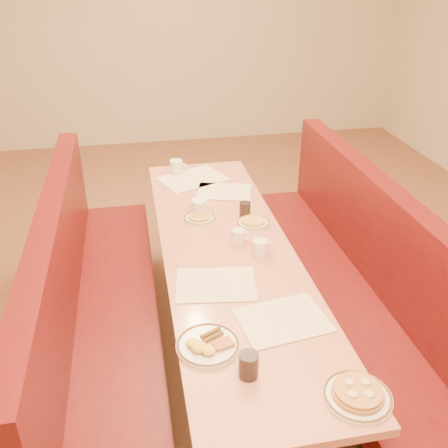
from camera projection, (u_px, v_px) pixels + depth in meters
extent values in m
plane|color=#9E6647|center=(227.00, 353.00, 3.06)|extent=(8.00, 8.00, 0.00)
cube|color=beige|center=(161.00, 26.00, 5.83)|extent=(6.00, 0.04, 2.80)
cube|color=black|center=(227.00, 349.00, 3.04)|extent=(0.55, 1.88, 0.06)
cube|color=black|center=(227.00, 307.00, 2.89)|extent=(0.15, 1.75, 0.71)
cube|color=#DA7D65|center=(227.00, 252.00, 2.71)|extent=(0.70, 2.50, 0.04)
cube|color=#4C3326|center=(113.00, 356.00, 2.90)|extent=(0.55, 2.50, 0.20)
cube|color=#5D1410|center=(108.00, 319.00, 2.77)|extent=(0.55, 2.50, 0.16)
cube|color=#5D1410|center=(57.00, 266.00, 2.55)|extent=(0.12, 2.50, 0.60)
cube|color=#4C3326|center=(333.00, 327.00, 3.12)|extent=(0.55, 2.50, 0.20)
cube|color=#5D1410|center=(337.00, 292.00, 2.99)|extent=(0.55, 2.50, 0.16)
cube|color=#5D1410|center=(380.00, 233.00, 2.84)|extent=(0.12, 2.50, 0.60)
cube|color=#F9F0C3|center=(216.00, 284.00, 2.40)|extent=(0.42, 0.34, 0.00)
cube|color=#F9F0C3|center=(283.00, 320.00, 2.17)|extent=(0.41, 0.33, 0.00)
cube|color=#F9F0C3|center=(192.00, 179.00, 3.52)|extent=(0.53, 0.47, 0.00)
cube|color=#F9F0C3|center=(224.00, 191.00, 3.34)|extent=(0.41, 0.35, 0.00)
cylinder|color=white|center=(357.00, 397.00, 1.79)|extent=(0.25, 0.25, 0.02)
torus|color=brown|center=(357.00, 395.00, 1.78)|extent=(0.25, 0.25, 0.01)
cylinder|color=#BF8F44|center=(358.00, 393.00, 1.78)|extent=(0.19, 0.19, 0.02)
cylinder|color=#BF8F44|center=(358.00, 390.00, 1.77)|extent=(0.17, 0.17, 0.01)
cylinder|color=beige|center=(365.00, 382.00, 1.79)|extent=(0.03, 0.03, 0.01)
cylinder|color=beige|center=(349.00, 382.00, 1.79)|extent=(0.03, 0.03, 0.01)
cylinder|color=beige|center=(353.00, 394.00, 1.74)|extent=(0.03, 0.03, 0.01)
cylinder|color=beige|center=(369.00, 394.00, 1.74)|extent=(0.03, 0.03, 0.01)
cylinder|color=white|center=(208.00, 346.00, 2.02)|extent=(0.26, 0.26, 0.02)
torus|color=brown|center=(208.00, 344.00, 2.02)|extent=(0.26, 0.26, 0.01)
ellipsoid|color=yellow|center=(199.00, 347.00, 1.97)|extent=(0.06, 0.06, 0.04)
ellipsoid|color=yellow|center=(209.00, 351.00, 1.96)|extent=(0.06, 0.06, 0.03)
ellipsoid|color=yellow|center=(192.00, 343.00, 2.00)|extent=(0.05, 0.05, 0.03)
cylinder|color=brown|center=(213.00, 337.00, 2.04)|extent=(0.09, 0.06, 0.02)
cylinder|color=brown|center=(210.00, 333.00, 2.06)|extent=(0.09, 0.06, 0.02)
cube|color=#E38946|center=(223.00, 344.00, 2.00)|extent=(0.09, 0.07, 0.02)
cylinder|color=white|center=(253.00, 223.00, 2.94)|extent=(0.20, 0.20, 0.01)
torus|color=brown|center=(253.00, 222.00, 2.93)|extent=(0.20, 0.20, 0.01)
cylinder|color=#F0C254|center=(253.00, 221.00, 2.93)|extent=(0.14, 0.14, 0.01)
ellipsoid|color=yellow|center=(248.00, 219.00, 2.94)|extent=(0.04, 0.04, 0.02)
cylinder|color=white|center=(199.00, 218.00, 2.99)|extent=(0.19, 0.19, 0.01)
torus|color=brown|center=(199.00, 217.00, 2.99)|extent=(0.19, 0.19, 0.01)
cylinder|color=#F0C254|center=(199.00, 216.00, 2.98)|extent=(0.14, 0.14, 0.01)
ellipsoid|color=yellow|center=(195.00, 214.00, 2.99)|extent=(0.04, 0.04, 0.02)
cylinder|color=white|center=(260.00, 248.00, 2.62)|extent=(0.08, 0.08, 0.09)
torus|color=white|center=(268.00, 247.00, 2.63)|extent=(0.06, 0.01, 0.06)
cylinder|color=black|center=(260.00, 242.00, 2.60)|extent=(0.07, 0.07, 0.01)
cylinder|color=white|center=(199.00, 208.00, 3.01)|extent=(0.10, 0.10, 0.10)
torus|color=white|center=(207.00, 209.00, 3.00)|extent=(0.07, 0.05, 0.07)
cylinder|color=black|center=(199.00, 201.00, 2.99)|extent=(0.08, 0.08, 0.01)
cylinder|color=white|center=(238.00, 236.00, 2.74)|extent=(0.07, 0.07, 0.08)
torus|color=white|center=(245.00, 236.00, 2.74)|extent=(0.06, 0.02, 0.06)
cylinder|color=black|center=(238.00, 231.00, 2.72)|extent=(0.06, 0.06, 0.01)
cylinder|color=white|center=(176.00, 167.00, 3.59)|extent=(0.09, 0.09, 0.10)
torus|color=white|center=(183.00, 167.00, 3.58)|extent=(0.07, 0.04, 0.07)
cylinder|color=black|center=(176.00, 161.00, 3.57)|extent=(0.08, 0.08, 0.01)
cylinder|color=black|center=(249.00, 365.00, 1.86)|extent=(0.07, 0.07, 0.10)
cylinder|color=silver|center=(249.00, 365.00, 1.86)|extent=(0.08, 0.08, 0.10)
cylinder|color=black|center=(245.00, 210.00, 3.01)|extent=(0.06, 0.06, 0.09)
cylinder|color=silver|center=(245.00, 210.00, 3.00)|extent=(0.07, 0.07, 0.09)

